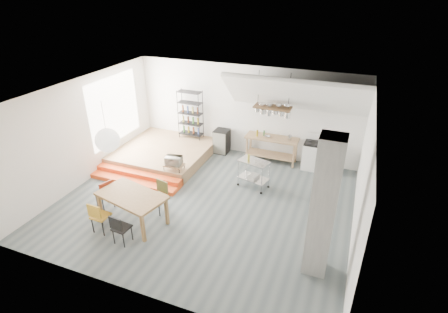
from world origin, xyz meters
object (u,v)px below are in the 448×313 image
at_px(rolling_cart, 254,170).
at_px(mini_fridge, 222,141).
at_px(stove, 312,155).
at_px(dining_table, 132,198).

height_order(rolling_cart, mini_fridge, rolling_cart).
height_order(stove, mini_fridge, stove).
bearing_deg(rolling_cart, stove, 66.90).
relative_size(stove, dining_table, 0.61).
xyz_separation_m(dining_table, mini_fridge, (0.60, 4.72, -0.31)).
xyz_separation_m(stove, rolling_cart, (-1.47, -1.87, 0.10)).
bearing_deg(rolling_cart, dining_table, -115.54).
bearing_deg(stove, dining_table, -129.60).
height_order(dining_table, rolling_cart, rolling_cart).
height_order(dining_table, mini_fridge, mini_fridge).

